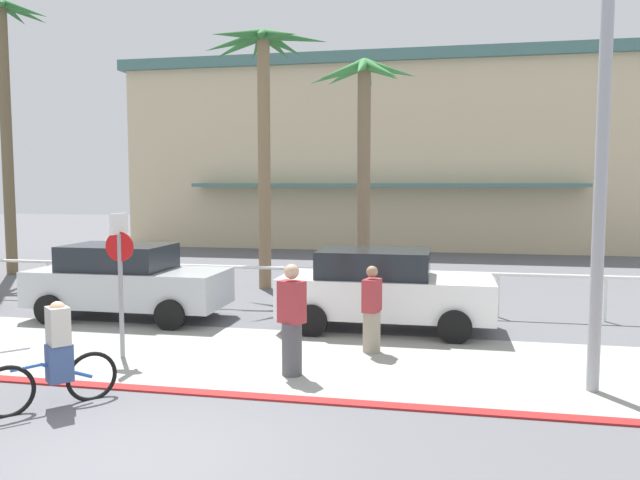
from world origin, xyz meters
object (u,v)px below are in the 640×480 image
Objects in this scene: palm_tree_2 at (363,115)px; pedestrian_0 at (372,313)px; car_silver_1 at (127,281)px; streetlight_curb at (608,96)px; palm_tree_1 at (263,88)px; pedestrian_1 at (292,324)px; cyclist_blue_0 at (56,357)px; stop_sign_bike_lane at (120,264)px; palm_tree_0 at (3,73)px; car_white_2 at (383,289)px.

palm_tree_2 is 7.39m from pedestrian_0.
streetlight_curb is at bearing -20.79° from car_silver_1.
pedestrian_0 is (3.90, -6.36, -5.05)m from palm_tree_1.
pedestrian_1 is (-0.12, -7.62, -4.07)m from palm_tree_2.
palm_tree_1 reaches higher than pedestrian_0.
pedestrian_1 reaches higher than cyclist_blue_0.
streetlight_curb reaches higher than pedestrian_0.
pedestrian_1 is at bearing -7.38° from stop_sign_bike_lane.
car_silver_1 is (7.30, -5.61, -5.82)m from palm_tree_0.
cyclist_blue_0 is at bearing -107.25° from palm_tree_2.
palm_tree_1 reaches higher than car_white_2.
streetlight_curb is (7.72, -0.50, 2.60)m from stop_sign_bike_lane.
car_white_2 is at bearing -76.48° from palm_tree_2.
stop_sign_bike_lane is 0.58× the size of car_white_2.
palm_tree_1 is (-7.35, 8.06, 1.50)m from streetlight_curb.
pedestrian_0 is (-0.02, -1.86, -0.14)m from car_white_2.
palm_tree_2 is at bearing 72.75° from cyclist_blue_0.
cyclist_blue_0 is 0.83× the size of pedestrian_1.
pedestrian_0 is (4.27, 1.20, -0.94)m from stop_sign_bike_lane.
palm_tree_2 is at bearing 103.52° from car_white_2.
pedestrian_0 is at bearing 15.64° from stop_sign_bike_lane.
stop_sign_bike_lane is 8.56m from palm_tree_2.
stop_sign_bike_lane is at bearing -144.52° from car_white_2.
stop_sign_bike_lane is 0.40× the size of palm_tree_2.
palm_tree_1 is 9.78m from pedestrian_1.
palm_tree_0 is 12.34m from palm_tree_2.
palm_tree_2 is 3.56× the size of pedestrian_1.
palm_tree_0 is at bearing 151.13° from streetlight_curb.
stop_sign_bike_lane is at bearing -44.32° from palm_tree_0.
palm_tree_1 reaches higher than cyclist_blue_0.
car_silver_1 is (-4.83, -4.20, -4.05)m from palm_tree_2.
palm_tree_0 is 5.04× the size of pedestrian_1.
pedestrian_1 is (4.71, -3.42, -0.02)m from car_silver_1.
palm_tree_1 is at bearing 109.40° from pedestrian_1.
car_silver_1 and car_white_2 have the same top height.
palm_tree_1 reaches higher than car_silver_1.
car_silver_1 is 5.70m from cyclist_blue_0.
cyclist_blue_0 is at bearing -82.27° from stop_sign_bike_lane.
palm_tree_1 is 4.65× the size of pedestrian_0.
palm_tree_1 is (0.37, 7.55, 4.10)m from stop_sign_bike_lane.
palm_tree_1 is at bearing 132.36° from streetlight_curb.
car_white_2 is (13.12, -5.56, -5.82)m from palm_tree_0.
stop_sign_bike_lane reaches higher than pedestrian_1.
palm_tree_0 reaches higher than streetlight_curb.
streetlight_curb reaches higher than cyclist_blue_0.
palm_tree_0 reaches higher than car_silver_1.
palm_tree_0 is (-16.55, 9.13, 2.41)m from streetlight_curb.
stop_sign_bike_lane is 0.58× the size of car_silver_1.
palm_tree_2 reaches higher than pedestrian_1.
pedestrian_0 is at bearing -29.55° from palm_tree_0.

